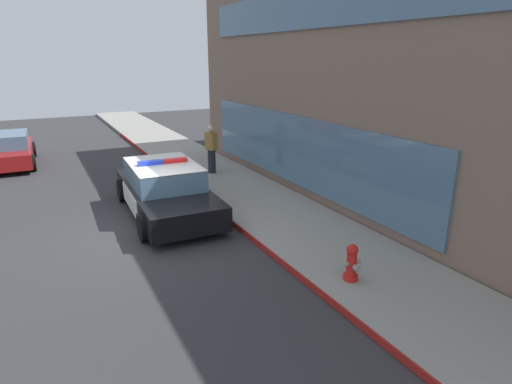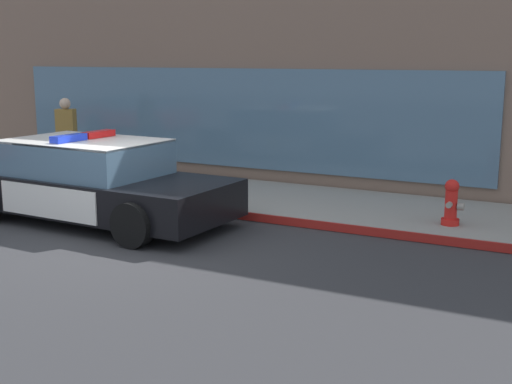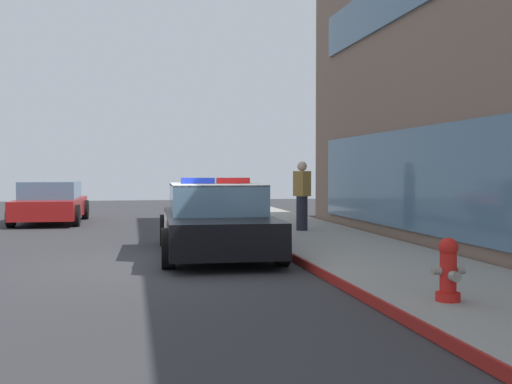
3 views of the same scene
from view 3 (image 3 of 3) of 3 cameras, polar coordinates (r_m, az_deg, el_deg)
ground at (r=10.91m, az=-6.97°, el=-6.69°), size 48.00×48.00×0.00m
sidewalk at (r=11.66m, az=10.16°, el=-5.77°), size 48.00×2.75×0.15m
curb_red_paint at (r=11.23m, az=3.50°, el=-6.04°), size 28.80×0.04×0.14m
police_cruiser at (r=12.28m, az=-3.64°, el=-2.51°), size 4.93×2.28×1.49m
fire_hydrant at (r=7.54m, az=17.04°, el=-6.81°), size 0.34×0.39×0.73m
car_far_lane at (r=20.52m, az=-18.10°, el=-0.93°), size 4.26×2.09×1.29m
pedestrian_on_sidewalk at (r=15.62m, az=4.19°, el=-0.32°), size 0.47×0.39×1.71m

